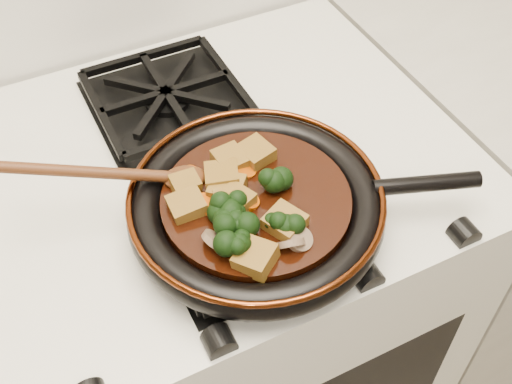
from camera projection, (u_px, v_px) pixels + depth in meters
name	position (u px, v px, depth m)	size (l,w,h in m)	color
stove	(217.00, 320.00, 1.27)	(0.76, 0.60, 0.90)	silver
burner_grate_front	(244.00, 222.00, 0.84)	(0.23, 0.23, 0.03)	black
burner_grate_back	(167.00, 97.00, 1.00)	(0.23, 0.23, 0.03)	black
skillet	(258.00, 205.00, 0.82)	(0.44, 0.33, 0.05)	black
braising_sauce	(256.00, 203.00, 0.81)	(0.24, 0.24, 0.02)	black
tofu_cube_0	(185.00, 184.00, 0.81)	(0.04, 0.03, 0.02)	brown
tofu_cube_1	(227.00, 188.00, 0.80)	(0.04, 0.04, 0.02)	brown
tofu_cube_2	(285.00, 223.00, 0.77)	(0.04, 0.04, 0.02)	brown
tofu_cube_3	(255.00, 258.00, 0.73)	(0.04, 0.04, 0.02)	brown
tofu_cube_4	(234.00, 203.00, 0.79)	(0.04, 0.04, 0.02)	brown
tofu_cube_5	(256.00, 154.00, 0.85)	(0.04, 0.04, 0.02)	brown
tofu_cube_6	(187.00, 206.00, 0.79)	(0.04, 0.04, 0.02)	brown
tofu_cube_7	(228.00, 202.00, 0.79)	(0.03, 0.03, 0.02)	brown
tofu_cube_8	(222.00, 177.00, 0.82)	(0.04, 0.04, 0.02)	brown
tofu_cube_9	(230.00, 161.00, 0.84)	(0.04, 0.04, 0.02)	brown
broccoli_floret_0	(275.00, 179.00, 0.81)	(0.06, 0.06, 0.06)	black
broccoli_floret_1	(236.00, 250.00, 0.74)	(0.06, 0.06, 0.06)	black
broccoli_floret_2	(220.00, 215.00, 0.77)	(0.06, 0.06, 0.05)	black
broccoli_floret_3	(233.00, 225.00, 0.76)	(0.06, 0.06, 0.05)	black
broccoli_floret_4	(280.00, 224.00, 0.76)	(0.06, 0.06, 0.05)	black
broccoli_floret_5	(233.00, 216.00, 0.77)	(0.06, 0.06, 0.05)	black
carrot_coin_0	(205.00, 204.00, 0.79)	(0.03, 0.03, 0.01)	#BE4905
carrot_coin_1	(196.00, 203.00, 0.79)	(0.03, 0.03, 0.01)	#BE4905
carrot_coin_2	(245.00, 169.00, 0.83)	(0.03, 0.03, 0.01)	#BE4905
carrot_coin_3	(247.00, 201.00, 0.79)	(0.03, 0.03, 0.01)	#BE4905
carrot_coin_4	(187.00, 174.00, 0.83)	(0.03, 0.03, 0.01)	#BE4905
mushroom_slice_0	(291.00, 244.00, 0.75)	(0.03, 0.03, 0.01)	brown
mushroom_slice_1	(216.00, 241.00, 0.75)	(0.04, 0.04, 0.01)	brown
mushroom_slice_2	(299.00, 239.00, 0.75)	(0.03, 0.03, 0.01)	brown
wooden_spoon	(135.00, 175.00, 0.80)	(0.15, 0.07, 0.23)	#4E2710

